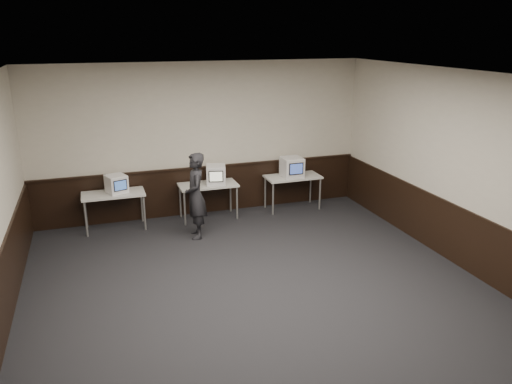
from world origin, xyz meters
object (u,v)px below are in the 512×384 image
(desk_center, at_px, (208,187))
(emac_center, at_px, (216,175))
(desk_right, at_px, (293,179))
(emac_left, at_px, (117,184))
(desk_left, at_px, (113,196))
(person, at_px, (196,196))
(emac_right, at_px, (292,167))

(desk_center, bearing_deg, emac_center, -11.55)
(desk_right, bearing_deg, emac_left, -179.86)
(desk_left, xyz_separation_m, person, (1.46, -0.90, 0.14))
(desk_left, relative_size, person, 0.73)
(desk_center, relative_size, emac_left, 2.53)
(desk_left, relative_size, desk_center, 1.00)
(desk_right, height_order, emac_left, emac_left)
(desk_center, distance_m, emac_left, 1.84)
(emac_left, bearing_deg, person, -52.58)
(emac_left, xyz_separation_m, person, (1.38, -0.89, -0.11))
(emac_right, distance_m, person, 2.45)
(person, bearing_deg, emac_left, -118.23)
(desk_left, distance_m, emac_right, 3.77)
(desk_center, height_order, emac_left, emac_left)
(emac_right, bearing_deg, desk_right, 49.00)
(desk_right, distance_m, emac_center, 1.75)
(emac_center, bearing_deg, desk_left, -167.30)
(desk_left, relative_size, emac_right, 2.55)
(desk_center, height_order, person, person)
(emac_right, height_order, person, person)
(emac_left, xyz_separation_m, emac_center, (1.99, -0.02, 0.02))
(emac_center, bearing_deg, desk_center, -177.91)
(desk_right, relative_size, emac_center, 2.44)
(emac_center, height_order, person, person)
(desk_left, height_order, person, person)
(emac_left, relative_size, person, 0.29)
(desk_center, height_order, emac_right, emac_right)
(desk_center, xyz_separation_m, person, (-0.44, -0.90, 0.14))
(desk_center, xyz_separation_m, desk_right, (1.90, 0.00, 0.00))
(desk_right, xyz_separation_m, emac_left, (-3.72, -0.01, 0.25))
(desk_left, relative_size, emac_center, 2.44)
(desk_center, xyz_separation_m, emac_center, (0.17, -0.03, 0.27))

